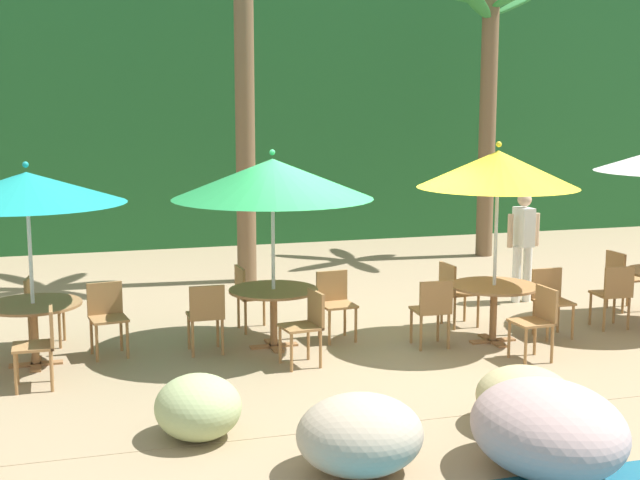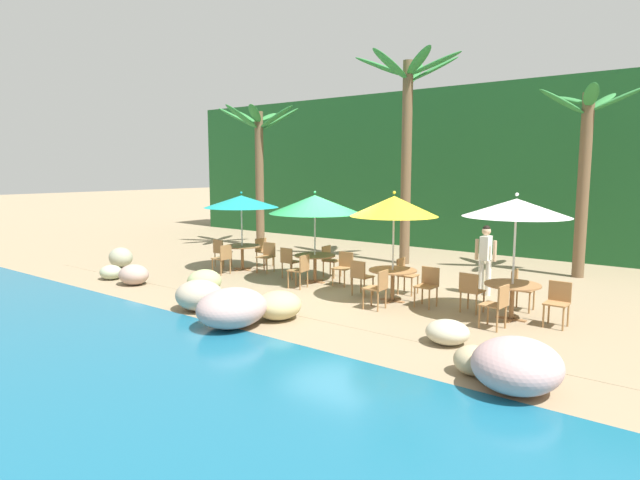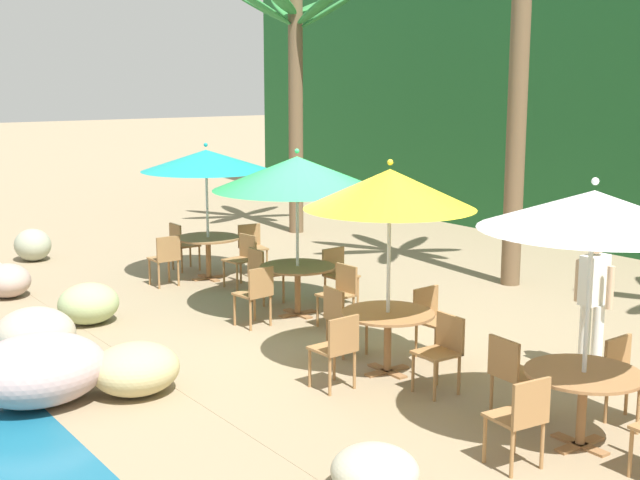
% 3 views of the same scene
% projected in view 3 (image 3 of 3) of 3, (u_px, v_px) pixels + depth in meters
% --- Properties ---
extents(ground_plane, '(120.00, 120.00, 0.00)m').
position_uv_depth(ground_plane, '(324.00, 334.00, 11.82)').
color(ground_plane, '#937F60').
extents(terrace_deck, '(18.00, 5.20, 0.01)m').
position_uv_depth(terrace_deck, '(324.00, 334.00, 11.82)').
color(terrace_deck, '#937F60').
rests_on(terrace_deck, ground).
extents(rock_seawall, '(13.74, 3.34, 0.76)m').
position_uv_depth(rock_seawall, '(103.00, 367.00, 9.48)').
color(rock_seawall, '#BC9796').
rests_on(rock_seawall, ground).
extents(umbrella_teal, '(2.21, 2.21, 2.36)m').
position_uv_depth(umbrella_teal, '(206.00, 160.00, 14.66)').
color(umbrella_teal, silver).
rests_on(umbrella_teal, ground).
extents(dining_table_teal, '(1.10, 1.10, 0.74)m').
position_uv_depth(dining_table_teal, '(208.00, 244.00, 14.93)').
color(dining_table_teal, olive).
rests_on(dining_table_teal, ground).
extents(chair_teal_seaward, '(0.47, 0.48, 0.87)m').
position_uv_depth(chair_teal_seaward, '(243.00, 256.00, 14.41)').
color(chair_teal_seaward, '#9E7042').
rests_on(chair_teal_seaward, ground).
extents(chair_teal_inland, '(0.48, 0.48, 0.87)m').
position_uv_depth(chair_teal_inland, '(252.00, 245.00, 15.41)').
color(chair_teal_inland, '#9E7042').
rests_on(chair_teal_inland, ground).
extents(chair_teal_left, '(0.42, 0.43, 0.87)m').
position_uv_depth(chair_teal_left, '(181.00, 243.00, 15.58)').
color(chair_teal_left, '#9E7042').
rests_on(chair_teal_left, ground).
extents(chair_teal_right, '(0.43, 0.42, 0.87)m').
position_uv_depth(chair_teal_right, '(166.00, 257.00, 14.39)').
color(chair_teal_right, '#9E7042').
rests_on(chair_teal_right, ground).
extents(umbrella_green, '(2.45, 2.45, 2.45)m').
position_uv_depth(umbrella_green, '(297.00, 173.00, 12.38)').
color(umbrella_green, silver).
rests_on(umbrella_green, ground).
extents(dining_table_green, '(1.10, 1.10, 0.74)m').
position_uv_depth(dining_table_green, '(298.00, 274.00, 12.65)').
color(dining_table_green, olive).
rests_on(dining_table_green, ground).
extents(chair_green_seaward, '(0.45, 0.46, 0.87)m').
position_uv_depth(chair_green_seaward, '(340.00, 291.00, 12.09)').
color(chair_green_seaward, '#9E7042').
rests_on(chair_green_seaward, ground).
extents(chair_green_inland, '(0.45, 0.45, 0.87)m').
position_uv_depth(chair_green_inland, '(338.00, 272.00, 13.27)').
color(chair_green_inland, '#9E7042').
rests_on(chair_green_inland, ground).
extents(chair_green_left, '(0.42, 0.43, 0.87)m').
position_uv_depth(chair_green_left, '(262.00, 271.00, 13.31)').
color(chair_green_left, '#9E7042').
rests_on(chair_green_left, ground).
extents(chair_green_right, '(0.48, 0.47, 0.87)m').
position_uv_depth(chair_green_right, '(256.00, 292.00, 12.04)').
color(chair_green_right, '#9E7042').
rests_on(chair_green_right, ground).
extents(umbrella_yellow, '(1.99, 1.99, 2.54)m').
position_uv_depth(umbrella_yellow, '(390.00, 189.00, 9.87)').
color(umbrella_yellow, silver).
rests_on(umbrella_yellow, ground).
extents(dining_table_yellow, '(1.10, 1.10, 0.74)m').
position_uv_depth(dining_table_yellow, '(388.00, 322.00, 10.16)').
color(dining_table_yellow, olive).
rests_on(dining_table_yellow, ground).
extents(chair_yellow_seaward, '(0.43, 0.43, 0.87)m').
position_uv_depth(chair_yellow_seaward, '(443.00, 348.00, 9.54)').
color(chair_yellow_seaward, '#9E7042').
rests_on(chair_yellow_seaward, ground).
extents(chair_yellow_inland, '(0.46, 0.45, 0.87)m').
position_uv_depth(chair_yellow_inland, '(432.00, 317.00, 10.78)').
color(chair_yellow_inland, '#9E7042').
rests_on(chair_yellow_inland, ground).
extents(chair_yellow_left, '(0.44, 0.45, 0.87)m').
position_uv_depth(chair_yellow_left, '(341.00, 315.00, 10.84)').
color(chair_yellow_left, '#9E7042').
rests_on(chair_yellow_left, ground).
extents(chair_yellow_right, '(0.45, 0.44, 0.87)m').
position_uv_depth(chair_yellow_right, '(337.00, 346.00, 9.59)').
color(chair_yellow_right, '#9E7042').
rests_on(chair_yellow_right, ground).
extents(umbrella_white, '(2.09, 2.09, 2.57)m').
position_uv_depth(umbrella_white, '(594.00, 210.00, 7.80)').
color(umbrella_white, silver).
rests_on(umbrella_white, ground).
extents(dining_table_white, '(1.10, 1.10, 0.74)m').
position_uv_depth(dining_table_white, '(583.00, 385.00, 8.10)').
color(dining_table_white, olive).
rests_on(dining_table_white, ground).
extents(chair_white_inland, '(0.44, 0.44, 0.87)m').
position_uv_depth(chair_white_inland, '(626.00, 374.00, 8.71)').
color(chair_white_inland, '#9E7042').
rests_on(chair_white_inland, ground).
extents(chair_white_left, '(0.45, 0.45, 0.87)m').
position_uv_depth(chair_white_left, '(511.00, 371.00, 8.78)').
color(chair_white_left, '#9E7042').
rests_on(chair_white_left, ground).
extents(chair_white_right, '(0.47, 0.46, 0.87)m').
position_uv_depth(chair_white_right, '(522.00, 416.00, 7.63)').
color(chair_white_right, '#9E7042').
rests_on(chair_white_right, ground).
extents(palm_tree_nearest, '(3.16, 3.16, 5.38)m').
position_uv_depth(palm_tree_nearest, '(295.00, 64.00, 18.91)').
color(palm_tree_nearest, brown).
rests_on(palm_tree_nearest, ground).
extents(palm_tree_second, '(3.30, 3.23, 6.55)m').
position_uv_depth(palm_tree_second, '(522.00, 12.00, 13.83)').
color(palm_tree_second, brown).
rests_on(palm_tree_second, ground).
extents(waiter_in_white, '(0.52, 0.35, 1.70)m').
position_uv_depth(waiter_in_white, '(593.00, 293.00, 10.01)').
color(waiter_in_white, white).
rests_on(waiter_in_white, ground).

